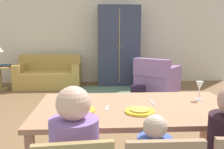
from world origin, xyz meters
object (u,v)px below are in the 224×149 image
(dining_table, at_px, (136,113))
(plate_near_man, at_px, (81,110))
(armoire, at_px, (119,46))
(side_table, at_px, (0,75))
(plate_near_child, at_px, (140,111))
(couch, at_px, (49,75))
(wine_glass, at_px, (200,87))
(handbag, at_px, (138,91))
(book_upper, at_px, (5,65))
(armchair, at_px, (157,79))
(book_lower, at_px, (8,66))

(dining_table, distance_m, plate_near_man, 0.51)
(plate_near_man, height_order, armoire, armoire)
(dining_table, bearing_deg, side_table, 123.75)
(plate_near_child, xyz_separation_m, couch, (-1.60, 4.56, -0.46))
(wine_glass, xyz_separation_m, handbag, (-0.11, 3.04, -0.76))
(book_upper, relative_size, handbag, 0.69)
(plate_near_man, distance_m, book_upper, 4.73)
(couch, xyz_separation_m, book_upper, (-1.00, -0.26, 0.32))
(side_table, distance_m, book_upper, 0.29)
(dining_table, height_order, handbag, dining_table)
(book_upper, distance_m, handbag, 3.30)
(plate_near_man, distance_m, couch, 4.66)
(handbag, bearing_deg, armchair, 41.60)
(wine_glass, distance_m, book_lower, 5.08)
(armchair, height_order, book_upper, armchair)
(armchair, xyz_separation_m, book_upper, (-3.66, 0.44, 0.30))
(side_table, height_order, book_lower, book_lower)
(dining_table, relative_size, side_table, 3.10)
(dining_table, height_order, plate_near_man, plate_near_man)
(plate_near_man, bearing_deg, armchair, 67.78)
(wine_glass, relative_size, armoire, 0.09)
(dining_table, bearing_deg, plate_near_child, -90.00)
(armchair, relative_size, handbag, 3.76)
(couch, relative_size, armchair, 1.34)
(armchair, distance_m, armoire, 1.46)
(book_upper, bearing_deg, handbag, -15.89)
(plate_near_man, xyz_separation_m, side_table, (-2.26, 4.24, -0.39))
(couch, bearing_deg, book_upper, -165.16)
(plate_near_child, bearing_deg, book_lower, 120.58)
(plate_near_child, bearing_deg, handbag, 80.95)
(plate_near_man, distance_m, plate_near_child, 0.50)
(book_upper, bearing_deg, dining_table, -57.74)
(handbag, bearing_deg, plate_near_man, -107.23)
(side_table, relative_size, book_lower, 2.64)
(plate_near_man, distance_m, side_table, 4.82)
(armchair, bearing_deg, wine_glass, -96.68)
(couch, relative_size, book_upper, 7.33)
(armchair, relative_size, book_upper, 5.47)
(plate_near_man, bearing_deg, plate_near_child, -6.92)
(armchair, bearing_deg, couch, 165.26)
(plate_near_man, relative_size, couch, 0.16)
(wine_glass, bearing_deg, book_lower, 128.98)
(book_lower, bearing_deg, plate_near_man, -64.24)
(dining_table, xyz_separation_m, side_table, (-2.75, 4.12, -0.32))
(plate_near_child, bearing_deg, side_table, 122.62)
(dining_table, height_order, side_table, dining_table)
(couch, bearing_deg, armchair, -14.74)
(plate_near_man, relative_size, armoire, 0.12)
(armchair, bearing_deg, handbag, -138.40)
(plate_near_man, relative_size, side_table, 0.43)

